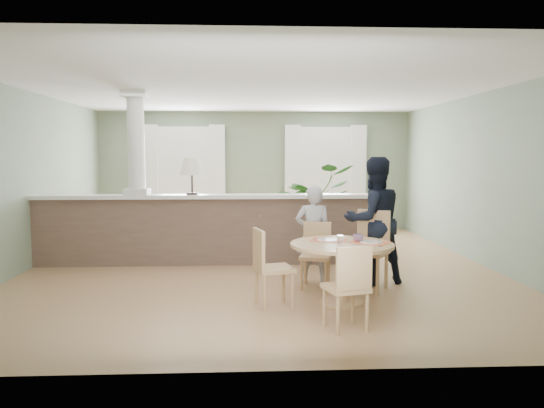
{
  "coord_description": "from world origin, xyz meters",
  "views": [
    {
      "loc": [
        -0.22,
        -8.1,
        1.73
      ],
      "look_at": [
        0.14,
        -1.0,
        1.07
      ],
      "focal_mm": 35.0,
      "sensor_mm": 36.0,
      "label": 1
    }
  ],
  "objects": [
    {
      "name": "ground",
      "position": [
        0.0,
        0.0,
        0.0
      ],
      "size": [
        8.0,
        8.0,
        0.0
      ],
      "primitive_type": "plane",
      "color": "#A68457",
      "rests_on": "ground"
    },
    {
      "name": "pony_wall",
      "position": [
        -0.99,
        0.2,
        0.71
      ],
      "size": [
        5.32,
        0.38,
        2.7
      ],
      "color": "brown",
      "rests_on": "ground"
    },
    {
      "name": "dining_table",
      "position": [
        0.9,
        -2.13,
        0.57
      ],
      "size": [
        1.19,
        1.19,
        0.81
      ],
      "rotation": [
        0.0,
        0.0,
        -0.28
      ],
      "color": "tan",
      "rests_on": "ground"
    },
    {
      "name": "man_person",
      "position": [
        1.5,
        -1.13,
        0.85
      ],
      "size": [
        0.95,
        0.82,
        1.7
      ],
      "primitive_type": "imported",
      "rotation": [
        0.0,
        0.0,
        3.37
      ],
      "color": "black",
      "rests_on": "ground"
    },
    {
      "name": "chair_far_man",
      "position": [
        1.39,
        -1.42,
        0.56
      ],
      "size": [
        0.63,
        0.63,
        1.01
      ],
      "rotation": [
        0.0,
        0.0,
        -0.55
      ],
      "color": "tan",
      "rests_on": "ground"
    },
    {
      "name": "houseplant",
      "position": [
        0.98,
        1.4,
        0.78
      ],
      "size": [
        1.84,
        1.77,
        1.57
      ],
      "primitive_type": "imported",
      "rotation": [
        0.0,
        0.0,
        0.52
      ],
      "color": "#305F26",
      "rests_on": "ground"
    },
    {
      "name": "chair_side",
      "position": [
        0.04,
        -2.19,
        0.49
      ],
      "size": [
        0.49,
        0.49,
        0.9
      ],
      "rotation": [
        0.0,
        0.0,
        1.82
      ],
      "color": "tan",
      "rests_on": "ground"
    },
    {
      "name": "sofa",
      "position": [
        -0.58,
        1.67,
        0.42
      ],
      "size": [
        3.0,
        1.57,
        0.83
      ],
      "primitive_type": "imported",
      "rotation": [
        0.0,
        0.0,
        -0.16
      ],
      "color": "olive",
      "rests_on": "ground"
    },
    {
      "name": "room_shell",
      "position": [
        -0.03,
        0.63,
        1.81
      ],
      "size": [
        7.02,
        8.02,
        2.71
      ],
      "color": "gray",
      "rests_on": "ground"
    },
    {
      "name": "child_person",
      "position": [
        0.69,
        -1.08,
        0.66
      ],
      "size": [
        0.51,
        0.37,
        1.32
      ],
      "primitive_type": "imported",
      "rotation": [
        0.0,
        0.0,
        3.03
      ],
      "color": "#A7A8AD",
      "rests_on": "ground"
    },
    {
      "name": "chair_near",
      "position": [
        0.79,
        -3.07,
        0.47
      ],
      "size": [
        0.48,
        0.48,
        0.86
      ],
      "rotation": [
        0.0,
        0.0,
        3.41
      ],
      "color": "tan",
      "rests_on": "ground"
    },
    {
      "name": "chair_far_boy",
      "position": [
        0.7,
        -1.3,
        0.47
      ],
      "size": [
        0.47,
        0.47,
        0.85
      ],
      "rotation": [
        0.0,
        0.0,
        -0.27
      ],
      "color": "tan",
      "rests_on": "ground"
    }
  ]
}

